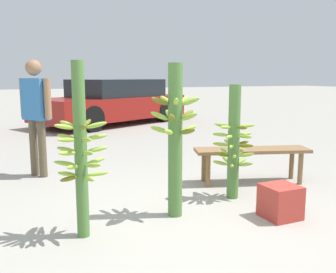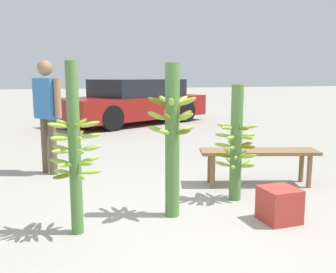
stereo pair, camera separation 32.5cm
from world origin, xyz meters
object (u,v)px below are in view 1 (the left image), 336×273
Objects in this scene: vendor_person at (36,107)px; banana_stalk_center at (175,137)px; parked_car at (113,102)px; market_bench at (252,154)px; banana_stalk_right at (234,143)px; banana_stalk_left at (81,151)px; produce_crate at (280,202)px.

banana_stalk_center is at bearing 171.84° from vendor_person.
parked_car is at bearing 78.69° from banana_stalk_center.
banana_stalk_center is 7.36m from parked_car.
banana_stalk_center is at bearing -136.97° from market_bench.
parked_car reaches higher than banana_stalk_right.
produce_crate is at bearing -10.87° from banana_stalk_left.
vendor_person reaches higher than banana_stalk_right.
market_bench is at bearing 66.56° from produce_crate.
parked_car is at bearing 72.18° from banana_stalk_left.
vendor_person is 1.06× the size of market_bench.
parked_car is (2.51, 5.13, -0.32)m from vendor_person.
banana_stalk_left is 2.44m from market_bench.
banana_stalk_right is at bearing 11.35° from banana_stalk_left.
banana_stalk_center is 1.16× the size of banana_stalk_right.
produce_crate is at bearing -83.61° from banana_stalk_right.
produce_crate is at bearing -27.60° from banana_stalk_center.
banana_stalk_left is at bearing -168.65° from banana_stalk_right.
banana_stalk_center is 0.99× the size of market_bench.
banana_stalk_left is 0.99× the size of market_bench.
parked_car is (1.44, 7.22, -0.16)m from banana_stalk_center.
banana_stalk_center is at bearing 152.40° from produce_crate.
market_bench reaches higher than produce_crate.
banana_stalk_left is at bearing 136.21° from parked_car.
banana_stalk_right is 0.81× the size of vendor_person.
vendor_person is at bearing 94.01° from banana_stalk_left.
parked_car is at bearing 85.92° from produce_crate.
banana_stalk_right reaches higher than market_bench.
market_bench is 1.22m from produce_crate.
banana_stalk_left reaches higher than banana_stalk_center.
vendor_person is 3.31m from produce_crate.
market_bench is at bearing 18.28° from banana_stalk_left.
banana_stalk_left reaches higher than market_bench.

